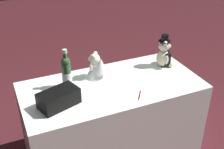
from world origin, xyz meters
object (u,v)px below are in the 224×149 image
teddy_bear_groom (164,54)px  gift_case_black (59,98)px  champagne_bottle (66,72)px  signing_pen (140,95)px  teddy_bear_bride (96,67)px

teddy_bear_groom → gift_case_black: bearing=12.3°
champagne_bottle → signing_pen: (-0.48, 0.35, -0.14)m
teddy_bear_bride → signing_pen: bearing=116.9°
teddy_bear_groom → teddy_bear_bride: 0.65m
teddy_bear_groom → signing_pen: bearing=38.9°
champagne_bottle → gift_case_black: 0.27m
champagne_bottle → signing_pen: size_ratio=2.85×
signing_pen → gift_case_black: (0.61, -0.13, 0.06)m
teddy_bear_bride → gift_case_black: bearing=34.2°
signing_pen → gift_case_black: gift_case_black is taller
teddy_bear_bride → signing_pen: teddy_bear_bride is taller
teddy_bear_bride → champagne_bottle: 0.28m
teddy_bear_bride → gift_case_black: (0.40, 0.27, -0.04)m
champagne_bottle → signing_pen: champagne_bottle is taller
teddy_bear_bride → champagne_bottle: size_ratio=0.69×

